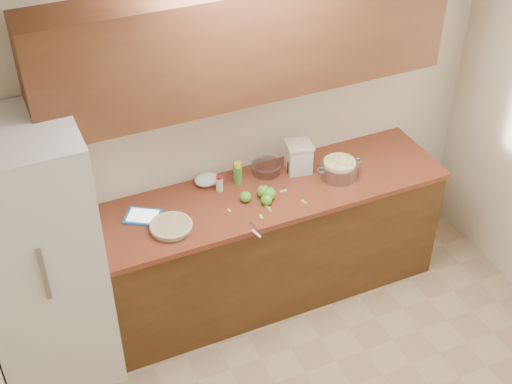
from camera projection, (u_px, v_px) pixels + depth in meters
name	position (u px, v px, depth m)	size (l,w,h in m)	color
room_shell	(382.00, 302.00, 3.41)	(3.60, 3.60, 3.60)	tan
counter_run	(257.00, 246.00, 4.99)	(2.64, 0.68, 0.92)	#533317
upper_cabinets	(246.00, 41.00, 4.21)	(2.60, 0.34, 0.70)	brown
fridge	(38.00, 260.00, 4.24)	(0.70, 0.70, 1.80)	silver
pie	(171.00, 227.00, 4.41)	(0.28, 0.28, 0.04)	silver
colander	(339.00, 169.00, 4.84)	(0.34, 0.25, 0.13)	gray
flour_canister	(299.00, 157.00, 4.87)	(0.20, 0.20, 0.21)	silver
tablet	(143.00, 216.00, 4.52)	(0.28, 0.26, 0.02)	blue
paring_knife	(256.00, 232.00, 4.39)	(0.05, 0.17, 0.02)	gray
lemon_bottle	(238.00, 173.00, 4.77)	(0.06, 0.06, 0.16)	#4C8C38
cinnamon_shaker	(219.00, 184.00, 4.72)	(0.05, 0.05, 0.12)	beige
vanilla_bottle	(290.00, 167.00, 4.88)	(0.04, 0.04, 0.10)	black
mixing_bowl	(266.00, 167.00, 4.89)	(0.21, 0.21, 0.08)	silver
paper_towel	(207.00, 180.00, 4.79)	(0.17, 0.14, 0.07)	white
apple_left	(246.00, 197.00, 4.63)	(0.07, 0.07, 0.09)	#56AF28
apple_center	(264.00, 191.00, 4.67)	(0.09, 0.09, 0.10)	#56AF28
apple_front	(266.00, 200.00, 4.61)	(0.07, 0.07, 0.08)	#56AF28
apple_extra	(269.00, 194.00, 4.65)	(0.09, 0.09, 0.10)	#56AF28
peel_a	(283.00, 191.00, 4.74)	(0.05, 0.02, 0.00)	#95C961
peel_b	(270.00, 210.00, 4.58)	(0.03, 0.01, 0.00)	#95C961
peel_c	(268.00, 207.00, 4.60)	(0.05, 0.02, 0.00)	#95C961
peel_d	(229.00, 210.00, 4.58)	(0.03, 0.01, 0.00)	#95C961
peel_e	(261.00, 216.00, 4.53)	(0.04, 0.02, 0.00)	#95C961
peel_f	(304.00, 202.00, 4.65)	(0.04, 0.02, 0.00)	#95C961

